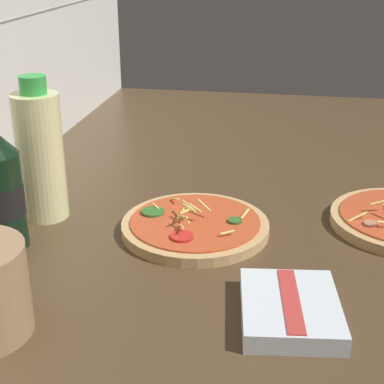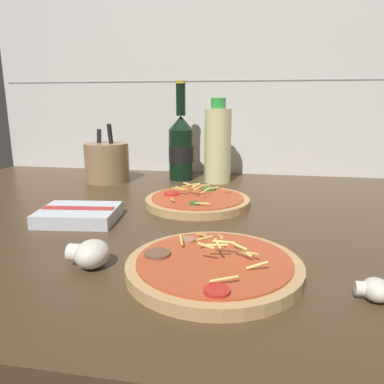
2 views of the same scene
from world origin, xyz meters
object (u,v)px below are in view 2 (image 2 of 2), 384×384
at_px(pizza_near, 214,266).
at_px(dish_towel, 79,215).
at_px(pizza_far, 197,201).
at_px(mushroom_left, 90,254).
at_px(beer_bottle, 181,146).
at_px(mushroom_right, 375,290).
at_px(utensil_crock, 107,162).
at_px(oil_bottle, 218,144).

xyz_separation_m(pizza_near, dish_towel, (-0.27, 0.17, 0.00)).
xyz_separation_m(pizza_far, mushroom_left, (-0.09, -0.33, 0.01)).
distance_m(pizza_far, dish_towel, 0.25).
bearing_deg(beer_bottle, mushroom_right, -60.26).
xyz_separation_m(pizza_near, utensil_crock, (-0.36, 0.51, 0.04)).
relative_size(pizza_near, mushroom_right, 5.96).
bearing_deg(pizza_near, utensil_crock, 125.06).
height_order(mushroom_left, dish_towel, mushroom_left).
height_order(oil_bottle, mushroom_right, oil_bottle).
bearing_deg(pizza_near, pizza_far, 103.27).
relative_size(mushroom_left, dish_towel, 0.37).
height_order(pizza_near, pizza_far, same).
xyz_separation_m(pizza_far, utensil_crock, (-0.29, 0.20, 0.04)).
relative_size(pizza_near, beer_bottle, 0.85).
bearing_deg(pizza_far, mushroom_left, -105.40).
bearing_deg(beer_bottle, utensil_crock, -161.42).
bearing_deg(dish_towel, mushroom_right, -24.15).
xyz_separation_m(pizza_near, mushroom_left, (-0.17, -0.01, 0.01)).
distance_m(pizza_near, oil_bottle, 0.57).
relative_size(mushroom_left, mushroom_right, 1.46).
bearing_deg(oil_bottle, pizza_near, -83.83).
distance_m(pizza_near, mushroom_right, 0.19).
xyz_separation_m(beer_bottle, oil_bottle, (0.11, -0.02, 0.01)).
relative_size(beer_bottle, dish_towel, 1.78).
bearing_deg(mushroom_right, dish_towel, 155.85).
height_order(oil_bottle, dish_towel, oil_bottle).
bearing_deg(beer_bottle, dish_towel, -104.85).
height_order(oil_bottle, utensil_crock, oil_bottle).
relative_size(pizza_near, utensil_crock, 1.44).
bearing_deg(dish_towel, oil_bottle, 61.33).
distance_m(pizza_far, mushroom_left, 0.34).
xyz_separation_m(oil_bottle, dish_towel, (-0.21, -0.39, -0.09)).
bearing_deg(beer_bottle, oil_bottle, -9.80).
xyz_separation_m(pizza_far, dish_towel, (-0.20, -0.15, 0.00)).
bearing_deg(dish_towel, mushroom_left, -59.07).
relative_size(pizza_far, beer_bottle, 0.82).
height_order(pizza_near, oil_bottle, oil_bottle).
distance_m(pizza_near, dish_towel, 0.32).
xyz_separation_m(beer_bottle, dish_towel, (-0.11, -0.41, -0.08)).
relative_size(beer_bottle, mushroom_left, 4.81).
xyz_separation_m(pizza_near, pizza_far, (-0.07, 0.32, 0.00)).
bearing_deg(pizza_far, utensil_crock, 145.48).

